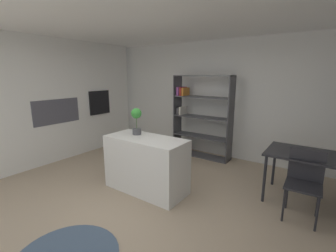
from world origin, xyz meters
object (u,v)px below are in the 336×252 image
(open_bookshelf, at_px, (198,117))
(dining_chair_near, at_px, (305,178))
(potted_plant_on_island, at_px, (136,119))
(dining_table, at_px, (309,159))
(built_in_oven, at_px, (100,102))
(kitchen_island, at_px, (146,164))

(open_bookshelf, bearing_deg, dining_chair_near, -30.45)
(potted_plant_on_island, bearing_deg, dining_chair_near, 12.86)
(dining_table, bearing_deg, potted_plant_on_island, -158.27)
(potted_plant_on_island, distance_m, dining_table, 2.75)
(built_in_oven, bearing_deg, open_bookshelf, 21.72)
(kitchen_island, xyz_separation_m, dining_table, (2.25, 1.09, 0.24))
(open_bookshelf, bearing_deg, potted_plant_on_island, -94.24)
(built_in_oven, distance_m, dining_chair_near, 4.81)
(potted_plant_on_island, height_order, dining_chair_near, potted_plant_on_island)
(kitchen_island, distance_m, dining_table, 2.51)
(open_bookshelf, bearing_deg, kitchen_island, -86.52)
(kitchen_island, relative_size, dining_table, 1.18)
(potted_plant_on_island, bearing_deg, built_in_oven, 155.44)
(built_in_oven, relative_size, dining_chair_near, 0.64)
(built_in_oven, xyz_separation_m, dining_chair_near, (4.74, -0.45, -0.66))
(dining_chair_near, bearing_deg, dining_table, 87.84)
(built_in_oven, distance_m, dining_table, 4.78)
(kitchen_island, bearing_deg, potted_plant_on_island, 162.22)
(open_bookshelf, relative_size, dining_table, 1.64)
(built_in_oven, height_order, potted_plant_on_island, built_in_oven)
(built_in_oven, height_order, open_bookshelf, open_bookshelf)
(built_in_oven, xyz_separation_m, potted_plant_on_island, (2.23, -1.02, -0.03))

